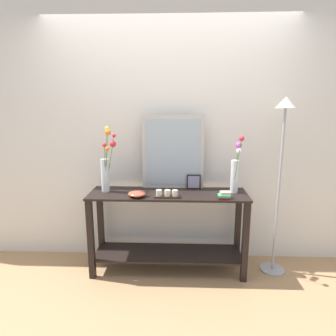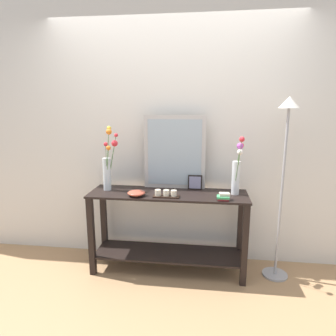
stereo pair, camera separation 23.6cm
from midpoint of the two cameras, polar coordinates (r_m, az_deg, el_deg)
ground_plane at (r=3.19m, az=-2.25°, el=-19.17°), size 7.00×6.00×0.02m
wall_back at (r=3.07m, az=-1.97°, el=6.63°), size 6.40×0.08×2.70m
console_table at (r=2.96m, az=-2.33°, el=-10.92°), size 1.53×0.44×0.81m
mirror_leaning at (r=2.94m, az=-1.33°, el=3.05°), size 0.62×0.03×0.74m
tall_vase_left at (r=2.92m, az=-14.21°, el=0.30°), size 0.16×0.21×0.64m
vase_right at (r=2.85m, az=10.74°, el=-0.09°), size 0.11×0.26×0.56m
candle_tray at (r=2.72m, az=-2.71°, el=-5.12°), size 0.24×0.09×0.07m
picture_frame_small at (r=2.96m, az=2.74°, el=-2.73°), size 0.14×0.01×0.15m
decorative_bowl at (r=2.75m, az=-8.51°, el=-5.01°), size 0.17×0.17×0.05m
book_stack at (r=2.70m, az=8.48°, el=-5.29°), size 0.12×0.10×0.06m
floor_lamp at (r=2.89m, az=19.04°, el=1.87°), size 0.24×0.24×1.72m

